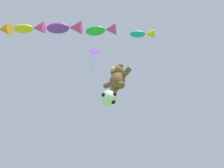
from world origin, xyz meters
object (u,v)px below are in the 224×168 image
object	(u,v)px
soccer_ball_kite	(109,98)
fish_kite_goldfin	(31,28)
diamond_kite	(94,54)
fish_kite_teal	(144,34)
fish_kite_violet	(67,28)
fish_kite_emerald	(103,30)
teddy_bear_kite	(117,78)

from	to	relation	value
soccer_ball_kite	fish_kite_goldfin	world-z (taller)	fish_kite_goldfin
diamond_kite	fish_kite_goldfin	bearing A→B (deg)	-106.70
fish_kite_teal	fish_kite_violet	xyz separation A→B (m)	(-3.76, -3.84, 0.48)
soccer_ball_kite	fish_kite_emerald	distance (m)	4.90
fish_kite_emerald	fish_kite_violet	world-z (taller)	fish_kite_violet
soccer_ball_kite	fish_kite_teal	xyz separation A→B (m)	(3.06, 0.19, 4.33)
diamond_kite	teddy_bear_kite	bearing A→B (deg)	18.84
teddy_bear_kite	diamond_kite	bearing A→B (deg)	-161.16
teddy_bear_kite	fish_kite_goldfin	bearing A→B (deg)	-121.15
fish_kite_violet	soccer_ball_kite	bearing A→B (deg)	79.22
fish_kite_violet	diamond_kite	bearing A→B (deg)	99.81
soccer_ball_kite	fish_kite_emerald	bearing A→B (deg)	-57.69
fish_kite_goldfin	teddy_bear_kite	bearing A→B (deg)	58.85
fish_kite_emerald	diamond_kite	distance (m)	3.10
teddy_bear_kite	soccer_ball_kite	world-z (taller)	teddy_bear_kite
soccer_ball_kite	fish_kite_emerald	xyz separation A→B (m)	(1.22, -1.93, 4.34)
diamond_kite	fish_kite_teal	bearing A→B (deg)	9.61
soccer_ball_kite	fish_kite_teal	distance (m)	5.31
teddy_bear_kite	fish_kite_teal	distance (m)	3.77
soccer_ball_kite	fish_kite_goldfin	distance (m)	7.77
fish_kite_emerald	fish_kite_teal	bearing A→B (deg)	49.16
teddy_bear_kite	fish_kite_violet	bearing A→B (deg)	-109.20
soccer_ball_kite	fish_kite_teal	world-z (taller)	fish_kite_teal
diamond_kite	fish_kite_violet	bearing A→B (deg)	-80.19
fish_kite_violet	fish_kite_goldfin	xyz separation A→B (m)	(-1.98, -1.68, 0.18)
fish_kite_violet	teddy_bear_kite	bearing A→B (deg)	70.80
fish_kite_emerald	diamond_kite	bearing A→B (deg)	150.26
fish_kite_teal	fish_kite_emerald	xyz separation A→B (m)	(-1.84, -2.13, 0.01)
fish_kite_emerald	fish_kite_violet	distance (m)	2.61
fish_kite_violet	fish_kite_goldfin	size ratio (longest dim) A/B	1.13
fish_kite_goldfin	diamond_kite	xyz separation A→B (m)	(1.44, 4.79, 0.63)
fish_kite_emerald	fish_kite_violet	bearing A→B (deg)	-138.33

